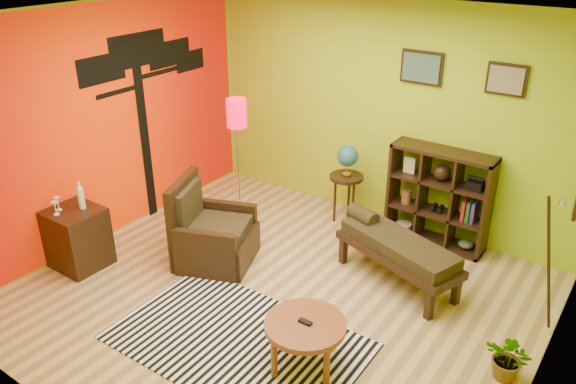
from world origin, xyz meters
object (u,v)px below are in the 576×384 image
Objects in this scene: bench at (396,247)px; potted_plant at (509,363)px; globe_table at (347,165)px; cube_shelf at (440,198)px; floor_lamp at (237,125)px; side_cabinet at (77,237)px; armchair at (211,237)px; coffee_table at (305,328)px.

potted_plant is at bearing -28.50° from bench.
cube_shelf reaches higher than globe_table.
globe_table is at bearing 146.92° from potted_plant.
side_cabinet is at bearing -117.21° from floor_lamp.
side_cabinet is at bearing -137.95° from cube_shelf.
armchair reaches higher than potted_plant.
armchair is at bearing -72.99° from floor_lamp.
potted_plant is (3.34, 0.05, -0.13)m from armchair.
side_cabinet is 3.53m from bench.
cube_shelf reaches higher than potted_plant.
globe_table is 3.12m from potted_plant.
side_cabinet is 2.38× the size of potted_plant.
floor_lamp reaches higher than coffee_table.
floor_lamp is at bearing 141.89° from coffee_table.
bench is 1.66m from potted_plant.
bench is (0.08, 1.63, 0.05)m from coffee_table.
coffee_table is 0.71× the size of side_cabinet.
floor_lamp is 2.35m from bench.
coffee_table is at bearing 2.67° from side_cabinet.
coffee_table is 2.81m from floor_lamp.
potted_plant is (1.39, -1.83, -0.43)m from cube_shelf.
coffee_table is 2.75m from globe_table.
floor_lamp reaches higher than globe_table.
cube_shelf is (1.18, 0.16, -0.20)m from globe_table.
cube_shelf reaches higher than armchair.
globe_table is 1.48m from bench.
potted_plant is at bearing 12.32° from side_cabinet.
side_cabinet is 0.84× the size of cube_shelf.
coffee_table is 0.47× the size of bench.
floor_lamp reaches higher than potted_plant.
floor_lamp is 3.87m from potted_plant.
floor_lamp reaches higher than bench.
potted_plant is (1.52, 0.84, -0.21)m from coffee_table.
cube_shelf reaches higher than coffee_table.
cube_shelf is (1.95, 1.87, 0.30)m from armchair.
coffee_table is 1.99m from armchair.
floor_lamp is 3.97× the size of potted_plant.
armchair is 2.47× the size of potted_plant.
armchair is at bearing -179.17° from potted_plant.
side_cabinet is 0.66× the size of bench.
floor_lamp is at bearing 167.71° from potted_plant.
floor_lamp is (0.91, 1.77, 1.01)m from side_cabinet.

